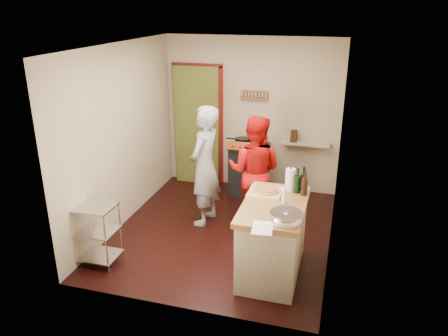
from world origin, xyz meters
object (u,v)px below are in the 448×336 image
at_px(person_stripe, 205,166).
at_px(wire_shelving, 97,232).
at_px(person_red, 254,171).
at_px(stove, 249,168).
at_px(island, 273,237).

bearing_deg(person_stripe, wire_shelving, -26.72).
distance_m(wire_shelving, person_red, 2.32).
bearing_deg(stove, person_stripe, -107.67).
bearing_deg(wire_shelving, stove, 63.15).
height_order(wire_shelving, island, island).
xyz_separation_m(wire_shelving, island, (2.13, 0.39, 0.05)).
bearing_deg(wire_shelving, island, 10.44).
bearing_deg(stove, person_red, -73.30).
bearing_deg(wire_shelving, person_stripe, 56.32).
distance_m(stove, person_stripe, 1.34).
distance_m(island, person_red, 1.35).
xyz_separation_m(wire_shelving, person_stripe, (0.94, 1.42, 0.45)).
bearing_deg(island, person_red, 112.50).
distance_m(island, person_stripe, 1.62).
relative_size(island, person_stripe, 0.78).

